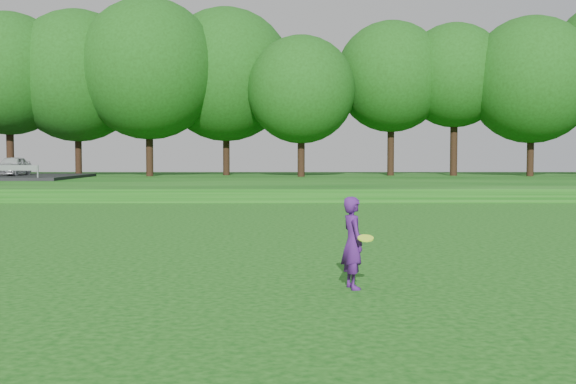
{
  "coord_description": "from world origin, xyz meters",
  "views": [
    {
      "loc": [
        0.99,
        -11.77,
        2.09
      ],
      "look_at": [
        1.03,
        3.38,
        1.3
      ],
      "focal_mm": 45.0,
      "sensor_mm": 36.0,
      "label": 1
    }
  ],
  "objects": [
    {
      "name": "ground",
      "position": [
        0.0,
        0.0,
        0.0
      ],
      "size": [
        140.0,
        140.0,
        0.0
      ],
      "primitive_type": "plane",
      "color": "#0C410C",
      "rests_on": "ground"
    },
    {
      "name": "berm",
      "position": [
        0.0,
        34.0,
        0.3
      ],
      "size": [
        130.0,
        30.0,
        0.6
      ],
      "primitive_type": "cube",
      "color": "#0C410C",
      "rests_on": "ground"
    },
    {
      "name": "walking_path",
      "position": [
        0.0,
        20.0,
        0.02
      ],
      "size": [
        130.0,
        1.6,
        0.04
      ],
      "primitive_type": "cube",
      "color": "gray",
      "rests_on": "ground"
    },
    {
      "name": "treeline",
      "position": [
        0.0,
        38.0,
        8.1
      ],
      "size": [
        104.0,
        7.0,
        15.0
      ],
      "primitive_type": null,
      "color": "#18440F",
      "rests_on": "berm"
    },
    {
      "name": "woman",
      "position": [
        2.03,
        -0.62,
        0.72
      ],
      "size": [
        0.52,
        0.72,
        1.44
      ],
      "color": "#48176B",
      "rests_on": "ground"
    }
  ]
}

